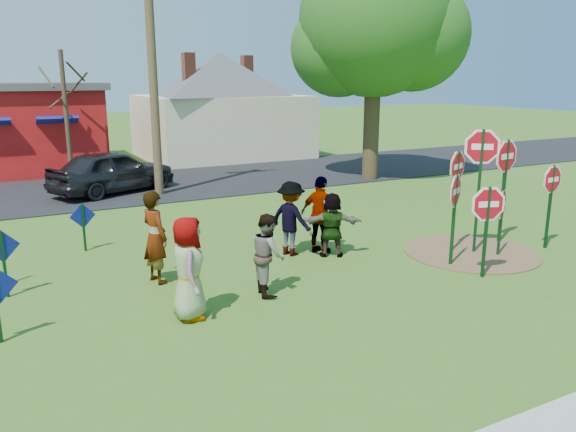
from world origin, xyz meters
name	(u,v)px	position (x,y,z in m)	size (l,w,h in m)	color
ground	(287,269)	(0.00, 0.00, 0.00)	(120.00, 120.00, 0.00)	#3E631C
road	(152,184)	(0.00, 11.50, 0.02)	(120.00, 7.50, 0.04)	black
dirt_patch	(471,252)	(4.50, -1.00, 0.01)	(3.20, 3.20, 0.03)	brown
cream_house	(221,101)	(5.50, 18.00, 2.92)	(9.40, 9.40, 6.50)	beige
stop_sign_a	(488,212)	(3.44, -2.36, 1.42)	(0.96, 0.34, 2.09)	#0E3517
stop_sign_b	(457,175)	(4.17, -0.68, 1.87)	(0.94, 0.37, 2.59)	#0E3517
stop_sign_c	(481,162)	(4.57, -1.02, 2.20)	(0.90, 0.68, 3.12)	#0E3517
stop_sign_d	(506,165)	(5.80, -0.68, 2.00)	(1.13, 0.19, 2.79)	#0E3517
stop_sign_e	(502,209)	(4.89, -1.47, 1.13)	(0.80, 0.49, 1.71)	#0E3517
stop_sign_f	(552,186)	(6.43, -1.57, 1.57)	(0.95, 0.10, 2.20)	#0E3517
stop_sign_g	(455,199)	(3.39, -1.47, 1.52)	(0.88, 0.52, 2.21)	#0E3517
blue_diamond_b	(3,256)	(-5.52, 1.11, 0.84)	(0.64, 0.14, 1.34)	#0E3517
blue_diamond_d	(83,222)	(-3.73, 3.53, 0.73)	(0.62, 0.12, 1.19)	#0E3517
person_a	(188,268)	(-2.71, -1.47, 0.92)	(0.90, 0.58, 1.84)	#415688
person_b	(155,237)	(-2.74, 0.58, 0.96)	(0.70, 0.46, 1.92)	#2E7861
person_c	(268,254)	(-0.99, -1.06, 0.80)	(0.78, 0.61, 1.61)	brown
person_d	(291,219)	(0.58, 0.92, 0.89)	(1.14, 0.66, 1.77)	#2C2D31
person_e	(321,215)	(1.26, 0.67, 0.94)	(1.10, 0.46, 1.88)	#513463
person_f	(332,225)	(1.38, 0.36, 0.77)	(1.43, 0.45, 1.54)	#1F4F26
suv	(113,171)	(-1.70, 10.38, 0.82)	(1.85, 4.59, 1.56)	#28282C
utility_pole	(151,46)	(-0.30, 9.32, 5.14)	(2.38, 0.46, 9.78)	#4C3823
leafy_tree	(378,29)	(8.42, 8.35, 5.98)	(6.53, 5.96, 9.29)	#382819
bare_tree_east	(65,98)	(-2.75, 13.41, 3.34)	(1.80, 1.80, 5.16)	#382819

